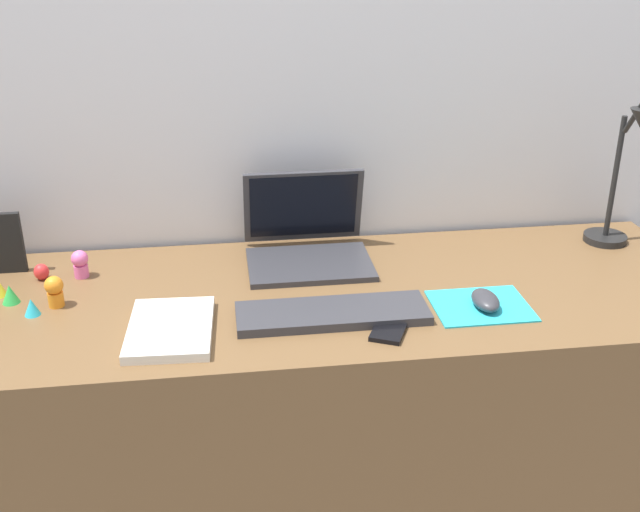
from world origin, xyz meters
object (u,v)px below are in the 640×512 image
at_px(laptop, 307,238).
at_px(keyboard, 332,313).
at_px(mouse, 485,300).
at_px(notebook_pad, 170,329).
at_px(toy_figurine_red, 41,272).
at_px(toy_figurine_cyan, 32,307).
at_px(toy_figurine_green, 10,294).
at_px(cell_phone, 391,327).
at_px(toy_figurine_pink, 80,263).
at_px(toy_figurine_orange, 55,290).
at_px(desk_lamp, 622,181).

distance_m(laptop, keyboard, 0.32).
distance_m(mouse, notebook_pad, 0.68).
relative_size(mouse, notebook_pad, 0.40).
bearing_deg(toy_figurine_red, toy_figurine_cyan, -86.11).
relative_size(laptop, toy_figurine_green, 7.02).
relative_size(laptop, cell_phone, 2.34).
height_order(toy_figurine_pink, toy_figurine_green, toy_figurine_pink).
height_order(mouse, notebook_pad, mouse).
relative_size(laptop, toy_figurine_cyan, 7.86).
height_order(notebook_pad, toy_figurine_red, toy_figurine_red).
xyz_separation_m(keyboard, mouse, (0.34, -0.01, 0.01)).
bearing_deg(keyboard, toy_figurine_orange, 167.15).
bearing_deg(toy_figurine_green, keyboard, -13.32).
bearing_deg(cell_phone, desk_lamp, 52.70).
distance_m(toy_figurine_orange, toy_figurine_cyan, 0.06).
bearing_deg(cell_phone, keyboard, 175.05).
bearing_deg(toy_figurine_pink, toy_figurine_red, -179.25).
bearing_deg(mouse, cell_phone, -165.18).
bearing_deg(toy_figurine_cyan, notebook_pad, -21.97).
relative_size(keyboard, notebook_pad, 1.71).
relative_size(desk_lamp, toy_figurine_orange, 5.39).
bearing_deg(notebook_pad, toy_figurine_green, 155.48).
height_order(cell_phone, toy_figurine_pink, toy_figurine_pink).
bearing_deg(keyboard, notebook_pad, -176.64).
height_order(toy_figurine_pink, toy_figurine_red, toy_figurine_pink).
distance_m(notebook_pad, toy_figurine_green, 0.40).
bearing_deg(keyboard, desk_lamp, 19.85).
relative_size(mouse, toy_figurine_red, 2.48).
bearing_deg(notebook_pad, toy_figurine_orange, 151.40).
relative_size(cell_phone, toy_figurine_pink, 1.91).
height_order(keyboard, mouse, mouse).
bearing_deg(toy_figurine_orange, cell_phone, -15.86).
xyz_separation_m(keyboard, toy_figurine_pink, (-0.56, 0.28, 0.03)).
height_order(laptop, mouse, laptop).
bearing_deg(laptop, keyboard, -87.04).
xyz_separation_m(toy_figurine_green, toy_figurine_red, (0.05, 0.11, -0.00)).
bearing_deg(mouse, toy_figurine_cyan, 173.79).
bearing_deg(toy_figurine_cyan, mouse, -6.21).
bearing_deg(mouse, notebook_pad, -178.82).
distance_m(toy_figurine_green, toy_figurine_cyan, 0.09).
xyz_separation_m(cell_phone, toy_figurine_red, (-0.76, 0.34, 0.01)).
xyz_separation_m(desk_lamp, toy_figurine_pink, (-1.33, 0.00, -0.14)).
distance_m(mouse, toy_figurine_pink, 0.94).
xyz_separation_m(mouse, notebook_pad, (-0.68, -0.01, -0.01)).
bearing_deg(desk_lamp, laptop, 177.24).
height_order(desk_lamp, toy_figurine_green, desk_lamp).
xyz_separation_m(laptop, notebook_pad, (-0.32, -0.34, -0.04)).
relative_size(toy_figurine_green, toy_figurine_cyan, 1.12).
distance_m(keyboard, toy_figurine_green, 0.71).
distance_m(mouse, toy_figurine_orange, 0.94).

